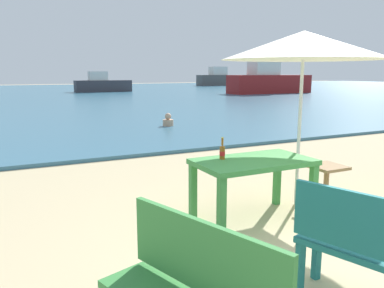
{
  "coord_description": "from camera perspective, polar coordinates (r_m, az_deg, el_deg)",
  "views": [
    {
      "loc": [
        -3.01,
        -2.73,
        1.78
      ],
      "look_at": [
        -0.17,
        3.0,
        0.6
      ],
      "focal_mm": 36.34,
      "sensor_mm": 36.0,
      "label": 1
    }
  ],
  "objects": [
    {
      "name": "side_table_wood",
      "position": [
        5.62,
        19.12,
        -4.84
      ],
      "size": [
        0.44,
        0.44,
        0.54
      ],
      "color": "olive",
      "rests_on": "ground_plane"
    },
    {
      "name": "boat_barge",
      "position": [
        51.6,
        4.31,
        9.53
      ],
      "size": [
        6.62,
        1.81,
        2.41
      ],
      "color": "#4C4C4C",
      "rests_on": "sea_water"
    },
    {
      "name": "ground_plane",
      "position": [
        4.44,
        20.22,
        -13.89
      ],
      "size": [
        120.0,
        120.0,
        0.0
      ],
      "primitive_type": "plane",
      "color": "#C6B287"
    },
    {
      "name": "picnic_table_green",
      "position": [
        4.71,
        9.0,
        -3.56
      ],
      "size": [
        1.4,
        0.8,
        0.76
      ],
      "color": "#3D8C42",
      "rests_on": "ground_plane"
    },
    {
      "name": "patio_umbrella",
      "position": [
        5.28,
        16.05,
        13.72
      ],
      "size": [
        2.1,
        2.1,
        2.3
      ],
      "color": "silver",
      "rests_on": "ground_plane"
    },
    {
      "name": "swimmer_person",
      "position": [
        12.56,
        -3.54,
        3.41
      ],
      "size": [
        0.34,
        0.34,
        0.41
      ],
      "color": "tan",
      "rests_on": "sea_water"
    },
    {
      "name": "beer_bottle_amber",
      "position": [
        4.64,
        4.46,
        -1.1
      ],
      "size": [
        0.07,
        0.07,
        0.26
      ],
      "color": "brown",
      "rests_on": "picnic_table_green"
    },
    {
      "name": "boat_tanker",
      "position": [
        35.63,
        -13.01,
        8.51
      ],
      "size": [
        4.89,
        1.33,
        1.78
      ],
      "color": "#38383F",
      "rests_on": "sea_water"
    },
    {
      "name": "bench_teal_center",
      "position": [
        3.17,
        25.39,
        -13.64
      ],
      "size": [
        0.72,
        1.25,
        0.95
      ],
      "color": "#237275",
      "rests_on": "ground_plane"
    },
    {
      "name": "boat_ferry",
      "position": [
        32.94,
        11.2,
        8.97
      ],
      "size": [
        7.22,
        1.97,
        2.62
      ],
      "color": "maroon",
      "rests_on": "sea_water"
    },
    {
      "name": "sea_water",
      "position": [
        32.91,
        -21.23,
        6.75
      ],
      "size": [
        120.0,
        50.0,
        0.08
      ],
      "primitive_type": "cube",
      "color": "#386B84",
      "rests_on": "ground_plane"
    }
  ]
}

